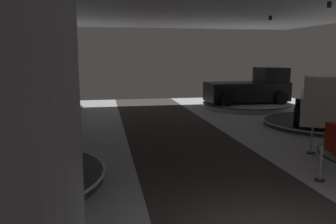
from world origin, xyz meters
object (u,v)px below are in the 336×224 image
Objects in this scene: display_platform_deep_right at (246,105)px; column_left at (6,120)px; display_platform_far_right at (322,123)px; pickup_truck_far_right at (324,103)px; pickup_truck_deep_right at (251,89)px; display_platform_far_left at (4,138)px; pickup_truck_far_left at (10,110)px; display_car_deep_left at (38,95)px; display_platform_deep_left at (39,111)px.

column_left is at bearing -120.65° from display_platform_deep_right.
display_platform_far_right is 1.01× the size of pickup_truck_far_right.
column_left is 1.02× the size of pickup_truck_deep_right.
display_platform_far_left is 1.13× the size of pickup_truck_far_left.
display_platform_far_left is 6.59m from display_car_deep_left.
display_platform_deep_left is at bearing -178.44° from pickup_truck_deep_right.
pickup_truck_deep_right is 13.28m from display_platform_deep_left.
column_left is at bearing -136.47° from pickup_truck_far_right.
display_platform_deep_left is (-14.28, 5.80, 0.07)m from display_platform_far_right.
pickup_truck_far_left is at bearing 104.02° from column_left.
display_platform_far_left is (-2.90, 10.48, -2.58)m from column_left.
display_platform_deep_left is (0.25, 6.48, 0.03)m from display_platform_far_left.
pickup_truck_deep_right reaches higher than display_platform_far_left.
pickup_truck_far_left is at bearing -178.17° from display_platform_far_right.
pickup_truck_far_left is 6.29m from display_car_deep_left.
display_platform_deep_right is 14.56m from pickup_truck_far_left.
display_platform_far_left is at bearing -152.57° from display_platform_deep_right.
pickup_truck_deep_right is 14.81m from pickup_truck_far_left.
pickup_truck_deep_right is (0.32, 0.01, 1.08)m from display_platform_deep_right.
pickup_truck_deep_right is at bearing 1.56° from display_platform_deep_left.
display_platform_far_right is 1.08× the size of pickup_truck_far_left.
pickup_truck_deep_right is 6.35m from display_platform_far_right.
pickup_truck_far_right reaches higher than display_platform_deep_right.
display_platform_deep_left is (0.02, 6.25, -1.04)m from pickup_truck_far_left.
pickup_truck_deep_right reaches higher than display_platform_far_right.
display_platform_deep_right reaches higher than display_platform_far_right.
display_platform_deep_left reaches higher than display_platform_deep_right.
column_left is at bearing -81.10° from display_car_deep_left.
pickup_truck_far_left is (-2.67, 10.70, -1.51)m from column_left.
pickup_truck_deep_right is at bearing 99.65° from display_platform_far_right.
display_platform_deep_right is 1.30× the size of display_car_deep_left.
display_platform_far_left is 6.49m from display_platform_deep_left.
column_left is 16.32m from display_platform_far_right.
display_platform_deep_right is at bearing 102.54° from display_platform_far_right.
display_platform_deep_right is at bearing 100.59° from pickup_truck_far_right.
pickup_truck_far_right is 15.39m from display_platform_deep_left.
display_car_deep_left is (-14.28, 5.83, 1.00)m from display_platform_far_right.
display_platform_deep_left is 1.13× the size of display_car_deep_left.
display_platform_deep_right is at bearing 27.43° from display_platform_far_left.
display_platform_far_left is (-13.48, -6.84, -1.10)m from pickup_truck_deep_right.
column_left is 17.35m from display_platform_deep_left.
pickup_truck_far_right is at bearing -121.43° from display_platform_far_right.
display_car_deep_left is (-13.24, -0.33, -0.14)m from pickup_truck_deep_right.
pickup_truck_far_right is 14.13m from pickup_truck_far_left.
column_left is 20.28m from display_platform_deep_right.
pickup_truck_deep_right is at bearing 1.43° from display_car_deep_left.
pickup_truck_deep_right is 1.09× the size of display_platform_deep_left.
display_platform_far_left is at bearing -153.09° from pickup_truck_deep_right.
display_car_deep_left is at bearing 98.90° from column_left.
display_platform_far_right is 14.35m from pickup_truck_far_left.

